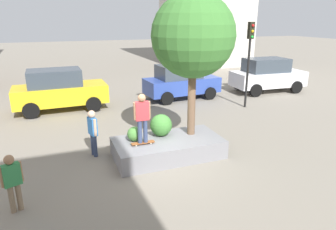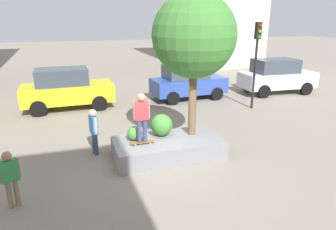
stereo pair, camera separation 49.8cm
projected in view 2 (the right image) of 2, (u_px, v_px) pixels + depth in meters
The scene contains 13 objects.
ground_plane at pixel (159, 161), 10.51m from camera, with size 120.00×120.00×0.00m, color gray.
planter_ledge at pixel (168, 148), 10.78m from camera, with size 3.79×1.92×0.65m, color gray.
plaza_tree at pixel (194, 36), 10.10m from camera, with size 2.85×2.85×4.94m.
boxwood_shrub at pixel (162, 125), 10.93m from camera, with size 0.79×0.79×0.79m, color #3D7A33.
hedge_clump at pixel (135, 133), 10.53m from camera, with size 0.51×0.51×0.51m, color #4C8C3D.
skateboard at pixel (142, 142), 10.28m from camera, with size 0.80×0.23×0.07m.
skateboarder at pixel (142, 115), 9.98m from camera, with size 0.57×0.26×1.68m.
taxi_cab at pixel (66, 89), 16.27m from camera, with size 4.77×2.32×2.20m.
sedan_parked at pixel (188, 82), 18.28m from camera, with size 4.61×2.36×2.08m.
police_car at pixel (276, 76), 19.73m from camera, with size 4.88×2.44×2.23m.
traffic_light_corner at pixel (257, 51), 15.71m from camera, with size 0.29×0.34×4.55m.
passerby_with_bag at pixel (94, 129), 10.76m from camera, with size 0.30×0.56×1.70m.
bystander_watching at pixel (10, 175), 7.72m from camera, with size 0.50×0.32×1.57m.
Camera 2 is at (-2.60, -9.16, 4.74)m, focal length 32.38 mm.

